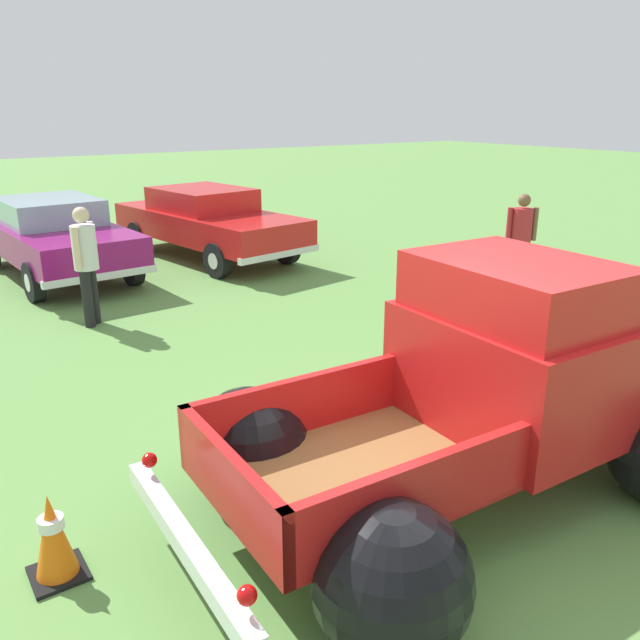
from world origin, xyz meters
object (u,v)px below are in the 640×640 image
object	(u,v)px
show_car_0	(54,234)
spectator_0	(521,235)
spectator_1	(86,259)
vintage_pickup_truck	(491,402)
lane_cone_0	(53,537)
show_car_1	(207,220)
lane_cone_1	(566,348)

from	to	relation	value
show_car_0	spectator_0	xyz separation A→B (m)	(6.44, -5.38, 0.14)
spectator_0	spectator_1	xyz separation A→B (m)	(-6.74, 2.13, 0.06)
vintage_pickup_truck	spectator_0	bearing A→B (deg)	39.51
lane_cone_0	spectator_1	bearing A→B (deg)	71.78
show_car_1	lane_cone_0	world-z (taller)	show_car_1
show_car_0	lane_cone_0	size ratio (longest dim) A/B	7.41
show_car_1	spectator_0	distance (m)	6.24
spectator_1	lane_cone_1	size ratio (longest dim) A/B	2.72
vintage_pickup_truck	lane_cone_1	xyz separation A→B (m)	(2.62, 1.13, -0.45)
show_car_0	spectator_0	size ratio (longest dim) A/B	2.87
vintage_pickup_truck	show_car_1	distance (m)	9.33
show_car_1	spectator_0	bearing A→B (deg)	24.88
lane_cone_1	spectator_1	bearing A→B (deg)	129.96
show_car_1	lane_cone_1	bearing A→B (deg)	-2.52
spectator_0	spectator_1	distance (m)	7.07
show_car_0	spectator_0	world-z (taller)	spectator_0
show_car_0	show_car_1	distance (m)	2.99
lane_cone_1	show_car_1	bearing A→B (deg)	96.21
lane_cone_1	show_car_0	bearing A→B (deg)	115.19
vintage_pickup_truck	lane_cone_1	size ratio (longest dim) A/B	7.45
show_car_1	lane_cone_1	world-z (taller)	show_car_1
show_car_0	lane_cone_0	world-z (taller)	show_car_0
vintage_pickup_truck	spectator_1	world-z (taller)	vintage_pickup_truck
vintage_pickup_truck	spectator_1	bearing A→B (deg)	106.38
spectator_0	lane_cone_0	bearing A→B (deg)	144.18
lane_cone_0	lane_cone_1	size ratio (longest dim) A/B	1.00
spectator_0	show_car_1	bearing A→B (deg)	67.62
spectator_1	lane_cone_1	xyz separation A→B (m)	(4.16, -4.96, -0.67)
spectator_1	lane_cone_0	distance (m)	5.55
show_car_1	spectator_0	size ratio (longest dim) A/B	3.03
show_car_1	spectator_0	world-z (taller)	spectator_0
lane_cone_1	spectator_0	bearing A→B (deg)	47.70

